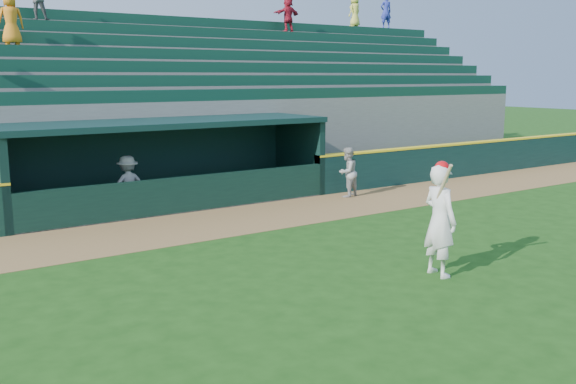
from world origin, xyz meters
name	(u,v)px	position (x,y,z in m)	size (l,w,h in m)	color
ground	(335,270)	(0.00, 0.00, 0.00)	(120.00, 120.00, 0.00)	#194110
warning_track	(215,223)	(0.00, 4.90, 0.01)	(40.00, 3.00, 0.01)	olive
field_wall_right	(480,158)	(12.25, 6.55, 0.60)	(15.50, 0.30, 1.20)	black
wall_stripe_right	(480,142)	(12.25, 6.55, 1.23)	(15.50, 0.32, 0.06)	yellow
dugout_player_front	(347,172)	(5.10, 5.80, 0.77)	(0.75, 0.59, 1.55)	#A2A29D
dugout_player_inside	(128,185)	(-1.38, 7.24, 0.79)	(1.03, 0.59, 1.59)	#A0A09B
dugout	(163,158)	(0.00, 8.00, 1.36)	(9.40, 2.80, 2.46)	slate
stands	(108,114)	(-0.01, 12.57, 2.40)	(34.50, 6.25, 7.56)	slate
batter_at_plate	(440,219)	(1.42, -1.32, 1.08)	(0.58, 0.87, 2.18)	silver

